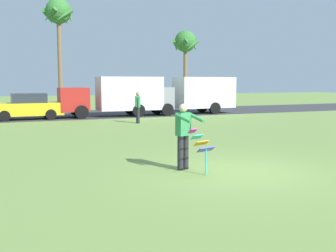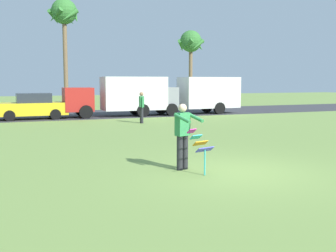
# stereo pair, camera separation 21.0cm
# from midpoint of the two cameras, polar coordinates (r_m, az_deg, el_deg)

# --- Properties ---
(ground_plane) EXTENTS (120.00, 120.00, 0.00)m
(ground_plane) POSITION_cam_midpoint_polar(r_m,az_deg,el_deg) (10.53, 9.25, -6.40)
(ground_plane) COLOR olive
(road_strip) EXTENTS (120.00, 8.00, 0.01)m
(road_strip) POSITION_cam_midpoint_polar(r_m,az_deg,el_deg) (28.92, -12.11, 1.61)
(road_strip) COLOR #38383D
(road_strip) RESTS_ON ground
(person_kite_flyer) EXTENTS (0.67, 0.75, 1.73)m
(person_kite_flyer) POSITION_cam_midpoint_polar(r_m,az_deg,el_deg) (10.48, 1.65, -1.10)
(person_kite_flyer) COLOR #26262B
(person_kite_flyer) RESTS_ON ground
(kite_held) EXTENTS (0.53, 0.71, 1.12)m
(kite_held) POSITION_cam_midpoint_polar(r_m,az_deg,el_deg) (10.03, 4.14, -2.63)
(kite_held) COLOR #D83399
(kite_held) RESTS_ON ground
(parked_car_yellow) EXTENTS (4.24, 1.91, 1.60)m
(parked_car_yellow) POSITION_cam_midpoint_polar(r_m,az_deg,el_deg) (25.99, -19.54, 2.57)
(parked_car_yellow) COLOR yellow
(parked_car_yellow) RESTS_ON ground
(parked_truck_red_cab) EXTENTS (6.75, 2.25, 2.62)m
(parked_truck_red_cab) POSITION_cam_midpoint_polar(r_m,az_deg,el_deg) (26.93, -7.42, 4.36)
(parked_truck_red_cab) COLOR #B2231E
(parked_truck_red_cab) RESTS_ON ground
(parked_truck_grey_van) EXTENTS (6.74, 2.22, 2.62)m
(parked_truck_grey_van) POSITION_cam_midpoint_polar(r_m,az_deg,el_deg) (29.00, 3.49, 4.53)
(parked_truck_grey_van) COLOR gray
(parked_truck_grey_van) RESTS_ON ground
(palm_tree_right_near) EXTENTS (2.58, 2.71, 9.14)m
(palm_tree_right_near) POSITION_cam_midpoint_polar(r_m,az_deg,el_deg) (35.57, -15.40, 14.76)
(palm_tree_right_near) COLOR brown
(palm_tree_right_near) RESTS_ON ground
(palm_tree_centre_far) EXTENTS (2.58, 2.71, 7.28)m
(palm_tree_centre_far) POSITION_cam_midpoint_polar(r_m,az_deg,el_deg) (40.16, 2.32, 11.51)
(palm_tree_centre_far) COLOR brown
(palm_tree_centre_far) RESTS_ON ground
(person_walker_near) EXTENTS (0.26, 0.57, 1.73)m
(person_walker_near) POSITION_cam_midpoint_polar(r_m,az_deg,el_deg) (22.39, -4.56, 2.78)
(person_walker_near) COLOR #26262B
(person_walker_near) RESTS_ON ground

